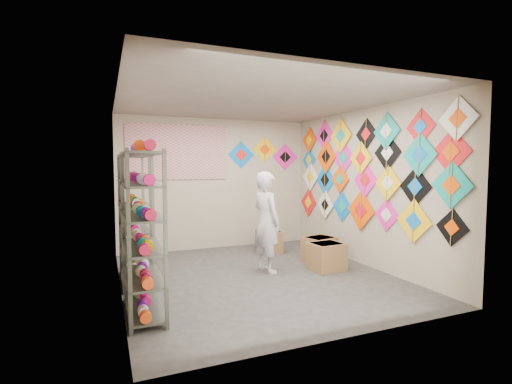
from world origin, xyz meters
name	(u,v)px	position (x,y,z in m)	size (l,w,h in m)	color
ground	(257,276)	(0.00, 0.00, 0.00)	(4.50, 4.50, 0.00)	#302D2A
room_walls	(257,171)	(0.00, 0.00, 1.64)	(4.50, 4.50, 4.50)	tan
shelf_rack_front	(143,233)	(-1.78, -0.85, 0.95)	(0.40, 1.10, 1.90)	#4C5147
shelf_rack_back	(134,218)	(-1.78, 0.45, 0.95)	(0.40, 1.10, 1.90)	#4C5147
string_spools	(138,218)	(-1.78, -0.20, 1.05)	(0.12, 2.36, 0.12)	#E61376
kite_wall_display	(361,171)	(1.98, 0.04, 1.64)	(0.05, 4.31, 2.07)	black
back_wall_kites	(264,154)	(1.09, 2.24, 1.98)	(1.65, 0.02, 0.75)	blue
poster	(178,152)	(-0.80, 2.23, 2.00)	(2.00, 0.01, 1.10)	purple
shopkeeper	(266,222)	(0.24, 0.20, 0.82)	(0.50, 0.66, 1.63)	silver
carton_a	(326,256)	(1.20, -0.09, 0.23)	(0.54, 0.45, 0.45)	olive
carton_b	(320,249)	(1.40, 0.43, 0.22)	(0.54, 0.44, 0.44)	olive
carton_c	(269,241)	(0.85, 1.43, 0.22)	(0.45, 0.50, 0.43)	olive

